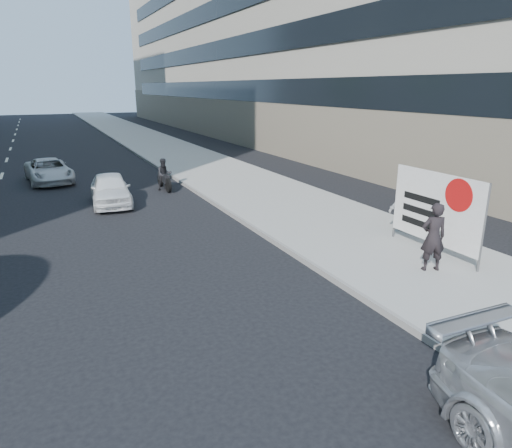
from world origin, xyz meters
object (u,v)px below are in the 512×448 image
pedestrian_woman (433,237)px  protest_banner (436,208)px  white_sedan_near (111,189)px  white_sedan_far (49,171)px  jogger (407,200)px  motorcycle (164,176)px

pedestrian_woman → protest_banner: bearing=-117.2°
pedestrian_woman → protest_banner: protest_banner is taller
white_sedan_near → white_sedan_far: (-2.06, 5.81, -0.05)m
jogger → white_sedan_near: bearing=-45.3°
jogger → pedestrian_woman: 3.26m
white_sedan_near → motorcycle: size_ratio=1.77×
pedestrian_woman → white_sedan_near: 12.33m
jogger → protest_banner: 2.03m
white_sedan_far → motorcycle: (4.65, -4.10, 0.07)m
motorcycle → pedestrian_woman: bearing=-75.3°
pedestrian_woman → white_sedan_near: bearing=-41.4°
jogger → motorcycle: size_ratio=0.97×
jogger → motorcycle: 11.01m
white_sedan_far → protest_banner: bearing=-66.3°
protest_banner → pedestrian_woman: bearing=-136.6°
white_sedan_near → motorcycle: 3.11m
pedestrian_woman → motorcycle: (-3.42, 12.47, -0.37)m
pedestrian_woman → protest_banner: (0.95, 0.90, 0.40)m
jogger → white_sedan_near: jogger is taller
pedestrian_woman → jogger: bearing=-102.8°
protest_banner → motorcycle: bearing=110.7°
white_sedan_far → motorcycle: motorcycle is taller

